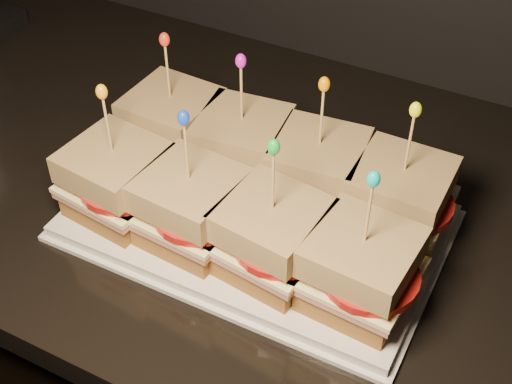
% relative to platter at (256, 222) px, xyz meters
% --- Properties ---
extents(granite_slab, '(2.48, 0.63, 0.04)m').
position_rel_platter_xyz_m(granite_slab, '(0.15, 0.07, -0.03)').
color(granite_slab, black).
rests_on(granite_slab, cabinet).
extents(platter, '(0.40, 0.25, 0.02)m').
position_rel_platter_xyz_m(platter, '(0.00, 0.00, 0.00)').
color(platter, silver).
rests_on(platter, granite_slab).
extents(platter_rim, '(0.41, 0.26, 0.01)m').
position_rel_platter_xyz_m(platter_rim, '(0.00, 0.00, -0.01)').
color(platter_rim, silver).
rests_on(platter_rim, granite_slab).
extents(sandwich_0_bread_bot, '(0.10, 0.10, 0.03)m').
position_rel_platter_xyz_m(sandwich_0_bread_bot, '(-0.14, 0.06, 0.02)').
color(sandwich_0_bread_bot, brown).
rests_on(sandwich_0_bread_bot, platter).
extents(sandwich_0_ham, '(0.11, 0.11, 0.01)m').
position_rel_platter_xyz_m(sandwich_0_ham, '(-0.14, 0.06, 0.04)').
color(sandwich_0_ham, '#B66B62').
rests_on(sandwich_0_ham, sandwich_0_bread_bot).
extents(sandwich_0_cheese, '(0.11, 0.11, 0.01)m').
position_rel_platter_xyz_m(sandwich_0_cheese, '(-0.14, 0.06, 0.05)').
color(sandwich_0_cheese, '#FFF6A6').
rests_on(sandwich_0_cheese, sandwich_0_ham).
extents(sandwich_0_tomato, '(0.09, 0.09, 0.01)m').
position_rel_platter_xyz_m(sandwich_0_tomato, '(-0.13, 0.05, 0.05)').
color(sandwich_0_tomato, red).
rests_on(sandwich_0_tomato, sandwich_0_cheese).
extents(sandwich_0_bread_top, '(0.10, 0.10, 0.03)m').
position_rel_platter_xyz_m(sandwich_0_bread_top, '(-0.14, 0.06, 0.07)').
color(sandwich_0_bread_top, '#59310E').
rests_on(sandwich_0_bread_top, sandwich_0_tomato).
extents(sandwich_0_pick, '(0.00, 0.00, 0.09)m').
position_rel_platter_xyz_m(sandwich_0_pick, '(-0.14, 0.06, 0.12)').
color(sandwich_0_pick, tan).
rests_on(sandwich_0_pick, sandwich_0_bread_top).
extents(sandwich_0_frill, '(0.01, 0.01, 0.02)m').
position_rel_platter_xyz_m(sandwich_0_frill, '(-0.14, 0.06, 0.17)').
color(sandwich_0_frill, red).
rests_on(sandwich_0_frill, sandwich_0_pick).
extents(sandwich_1_bread_bot, '(0.11, 0.11, 0.03)m').
position_rel_platter_xyz_m(sandwich_1_bread_bot, '(-0.05, 0.06, 0.02)').
color(sandwich_1_bread_bot, brown).
rests_on(sandwich_1_bread_bot, platter).
extents(sandwich_1_ham, '(0.12, 0.11, 0.01)m').
position_rel_platter_xyz_m(sandwich_1_ham, '(-0.05, 0.06, 0.04)').
color(sandwich_1_ham, '#B66B62').
rests_on(sandwich_1_ham, sandwich_1_bread_bot).
extents(sandwich_1_cheese, '(0.12, 0.11, 0.01)m').
position_rel_platter_xyz_m(sandwich_1_cheese, '(-0.05, 0.06, 0.05)').
color(sandwich_1_cheese, '#FFF6A6').
rests_on(sandwich_1_cheese, sandwich_1_ham).
extents(sandwich_1_tomato, '(0.09, 0.09, 0.01)m').
position_rel_platter_xyz_m(sandwich_1_tomato, '(-0.04, 0.05, 0.05)').
color(sandwich_1_tomato, red).
rests_on(sandwich_1_tomato, sandwich_1_cheese).
extents(sandwich_1_bread_top, '(0.11, 0.11, 0.03)m').
position_rel_platter_xyz_m(sandwich_1_bread_top, '(-0.05, 0.06, 0.07)').
color(sandwich_1_bread_top, '#59310E').
rests_on(sandwich_1_bread_top, sandwich_1_tomato).
extents(sandwich_1_pick, '(0.00, 0.00, 0.09)m').
position_rel_platter_xyz_m(sandwich_1_pick, '(-0.05, 0.06, 0.12)').
color(sandwich_1_pick, tan).
rests_on(sandwich_1_pick, sandwich_1_bread_top).
extents(sandwich_1_frill, '(0.01, 0.01, 0.02)m').
position_rel_platter_xyz_m(sandwich_1_frill, '(-0.05, 0.06, 0.17)').
color(sandwich_1_frill, '#C913C4').
rests_on(sandwich_1_frill, sandwich_1_pick).
extents(sandwich_2_bread_bot, '(0.10, 0.10, 0.03)m').
position_rel_platter_xyz_m(sandwich_2_bread_bot, '(0.05, 0.06, 0.02)').
color(sandwich_2_bread_bot, brown).
rests_on(sandwich_2_bread_bot, platter).
extents(sandwich_2_ham, '(0.11, 0.11, 0.01)m').
position_rel_platter_xyz_m(sandwich_2_ham, '(0.05, 0.06, 0.04)').
color(sandwich_2_ham, '#B66B62').
rests_on(sandwich_2_ham, sandwich_2_bread_bot).
extents(sandwich_2_cheese, '(0.12, 0.11, 0.01)m').
position_rel_platter_xyz_m(sandwich_2_cheese, '(0.05, 0.06, 0.05)').
color(sandwich_2_cheese, '#FFF6A6').
rests_on(sandwich_2_cheese, sandwich_2_ham).
extents(sandwich_2_tomato, '(0.09, 0.09, 0.01)m').
position_rel_platter_xyz_m(sandwich_2_tomato, '(0.06, 0.05, 0.05)').
color(sandwich_2_tomato, red).
rests_on(sandwich_2_tomato, sandwich_2_cheese).
extents(sandwich_2_bread_top, '(0.11, 0.11, 0.03)m').
position_rel_platter_xyz_m(sandwich_2_bread_top, '(0.05, 0.06, 0.07)').
color(sandwich_2_bread_top, '#59310E').
rests_on(sandwich_2_bread_top, sandwich_2_tomato).
extents(sandwich_2_pick, '(0.00, 0.00, 0.09)m').
position_rel_platter_xyz_m(sandwich_2_pick, '(0.05, 0.06, 0.12)').
color(sandwich_2_pick, tan).
rests_on(sandwich_2_pick, sandwich_2_bread_top).
extents(sandwich_2_frill, '(0.01, 0.01, 0.02)m').
position_rel_platter_xyz_m(sandwich_2_frill, '(0.05, 0.06, 0.17)').
color(sandwich_2_frill, orange).
rests_on(sandwich_2_frill, sandwich_2_pick).
extents(sandwich_3_bread_bot, '(0.10, 0.10, 0.03)m').
position_rel_platter_xyz_m(sandwich_3_bread_bot, '(0.14, 0.06, 0.02)').
color(sandwich_3_bread_bot, brown).
rests_on(sandwich_3_bread_bot, platter).
extents(sandwich_3_ham, '(0.10, 0.10, 0.01)m').
position_rel_platter_xyz_m(sandwich_3_ham, '(0.14, 0.06, 0.04)').
color(sandwich_3_ham, '#B66B62').
rests_on(sandwich_3_ham, sandwich_3_bread_bot).
extents(sandwich_3_cheese, '(0.11, 0.10, 0.01)m').
position_rel_platter_xyz_m(sandwich_3_cheese, '(0.14, 0.06, 0.05)').
color(sandwich_3_cheese, '#FFF6A6').
rests_on(sandwich_3_cheese, sandwich_3_ham).
extents(sandwich_3_tomato, '(0.09, 0.09, 0.01)m').
position_rel_platter_xyz_m(sandwich_3_tomato, '(0.15, 0.05, 0.05)').
color(sandwich_3_tomato, red).
rests_on(sandwich_3_tomato, sandwich_3_cheese).
extents(sandwich_3_bread_top, '(0.10, 0.10, 0.03)m').
position_rel_platter_xyz_m(sandwich_3_bread_top, '(0.14, 0.06, 0.07)').
color(sandwich_3_bread_top, '#59310E').
rests_on(sandwich_3_bread_top, sandwich_3_tomato).
extents(sandwich_3_pick, '(0.00, 0.00, 0.09)m').
position_rel_platter_xyz_m(sandwich_3_pick, '(0.14, 0.06, 0.12)').
color(sandwich_3_pick, tan).
rests_on(sandwich_3_pick, sandwich_3_bread_top).
extents(sandwich_3_frill, '(0.01, 0.01, 0.02)m').
position_rel_platter_xyz_m(sandwich_3_frill, '(0.14, 0.06, 0.17)').
color(sandwich_3_frill, '#EDFC13').
rests_on(sandwich_3_frill, sandwich_3_pick).
extents(sandwich_4_bread_bot, '(0.11, 0.11, 0.03)m').
position_rel_platter_xyz_m(sandwich_4_bread_bot, '(-0.14, -0.06, 0.02)').
color(sandwich_4_bread_bot, brown).
rests_on(sandwich_4_bread_bot, platter).
extents(sandwich_4_ham, '(0.12, 0.11, 0.01)m').
position_rel_platter_xyz_m(sandwich_4_ham, '(-0.14, -0.06, 0.04)').
color(sandwich_4_ham, '#B66B62').
rests_on(sandwich_4_ham, sandwich_4_bread_bot).
extents(sandwich_4_cheese, '(0.12, 0.11, 0.01)m').
position_rel_platter_xyz_m(sandwich_4_cheese, '(-0.14, -0.06, 0.05)').
color(sandwich_4_cheese, '#FFF6A6').
rests_on(sandwich_4_cheese, sandwich_4_ham).
extents(sandwich_4_tomato, '(0.09, 0.09, 0.01)m').
position_rel_platter_xyz_m(sandwich_4_tomato, '(-0.13, -0.06, 0.05)').
color(sandwich_4_tomato, red).
rests_on(sandwich_4_tomato, sandwich_4_cheese).
extents(sandwich_4_bread_top, '(0.11, 0.11, 0.03)m').
position_rel_platter_xyz_m(sandwich_4_bread_top, '(-0.14, -0.06, 0.07)').
color(sandwich_4_bread_top, '#59310E').
rests_on(sandwich_4_bread_top, sandwich_4_tomato).
extents(sandwich_4_pick, '(0.00, 0.00, 0.09)m').
position_rel_platter_xyz_m(sandwich_4_pick, '(-0.14, -0.06, 0.12)').
color(sandwich_4_pick, tan).
rests_on(sandwich_4_pick, sandwich_4_bread_top).
extents(sandwich_4_frill, '(0.01, 0.01, 0.02)m').
position_rel_platter_xyz_m(sandwich_4_frill, '(-0.14, -0.06, 0.17)').
color(sandwich_4_frill, '#FBAB15').
rests_on(sandwich_4_frill, sandwich_4_pick).
extents(sandwich_5_bread_bot, '(0.10, 0.10, 0.03)m').
position_rel_platter_xyz_m(sandwich_5_bread_bot, '(-0.05, -0.06, 0.02)').
color(sandwich_5_bread_bot, brown).
rests_on(sandwich_5_bread_bot, platter).
extents(sandwich_5_ham, '(0.11, 0.11, 0.01)m').
position_rel_platter_xyz_m(sandwich_5_ham, '(-0.05, -0.06, 0.04)').
color(sandwich_5_ham, '#B66B62').
rests_on(sandwich_5_ham, sandwich_5_bread_bot).
extents(sandwich_5_cheese, '(0.11, 0.11, 0.01)m').
position_rel_platter_xyz_m(sandwich_5_cheese, '(-0.05, -0.06, 0.05)').
color(sandwich_5_cheese, '#FFF6A6').
rests_on(sandwich_5_cheese, sandwich_5_ham).
extents(sandwich_5_tomato, '(0.09, 0.09, 0.01)m').
position_rel_platter_xyz_m(sandwich_5_tomato, '(-0.04, -0.06, 0.05)').
color(sandwich_5_tomato, red).
rests_on(sandwich_5_tomato, sandwich_5_cheese).
extents(sandwich_5_bread_top, '(0.10, 0.10, 0.03)m').
position_rel_platter_xyz_m(sandwich_5_bread_top, '(-0.05, -0.06, 0.07)').
color(sandwich_5_bread_top, '#59310E').
rests_on(sandwich_5_bread_top, sandwich_5_tomato).
extents(sandwich_5_pick, '(0.00, 0.00, 0.09)m').
position_rel_platter_xyz_m(sandwich_5_pick, '(-0.05, -0.06, 0.12)').
color(sandwich_5_pick, tan).
rests_on(sandwich_5_pick, sandwich_5_bread_top).
extents(sandwich_5_frill, '(0.01, 0.01, 0.02)m').
position_rel_platter_xyz_m(sandwich_5_frill, '(-0.05, -0.06, 0.17)').
color(sandwich_5_frill, blue).
rests_on(sandwich_5_frill, sandwich_5_pick).
extents(sandwich_6_bread_bot, '(0.11, 0.11, 0.03)m').
position_rel_platter_xyz_m(sandwich_6_bread_bot, '(0.05, -0.06, 0.02)').
color(sandwich_6_bread_bot, brown).
rests_on(sandwich_6_bread_bot, platter).
extents(sandwich_6_ham, '(0.12, 0.11, 0.01)m').
position_rel_platter_xyz_m(sandwich_6_ham, '(0.05, -0.06, 0.04)').
color(sandwich_6_ham, '#B66B62').
rests_on(sandwich_6_ham, sandwich_6_bread_bot).
extents(sandwich_6_cheese, '(0.12, 0.12, 0.01)m').
position_rel_platter_xyz_m(sandwich_6_cheese, '(0.05, -0.06, 0.05)').
color(sandwich_6_cheese, '#FFF6A6').
rests_on(sandwich_6_cheese, sandwich_6_ham).
extents(sandwich_6_tomato, '(0.09, 0.09, 0.01)m').
position_rel_platter_xyz_m(sandwich_6_tomato, '(0.06, -0.06, 0.05)').
color(sandwich_6_tomato, red).
rests_on(sandwich_6_tomato, sandwich_6_cheese).
extents(sandwich_6_bread_top, '(0.11, 0.11, 0.03)m').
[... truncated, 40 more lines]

